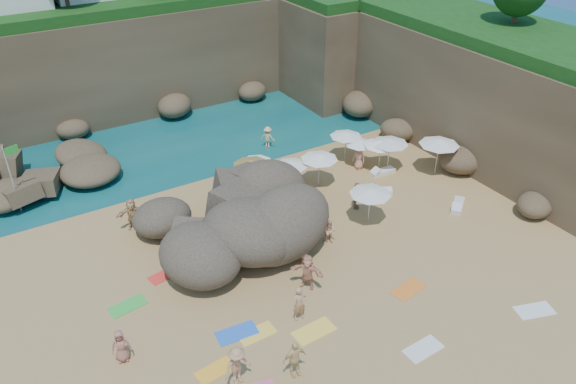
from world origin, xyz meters
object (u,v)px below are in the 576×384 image
flag_pole (12,170)px  parasol_0 (254,163)px  rock_outcrop (220,240)px  parasol_1 (256,160)px  person_stand_3 (356,196)px  person_stand_4 (359,157)px  person_stand_1 (302,252)px  person_stand_2 (268,137)px  parasol_2 (319,156)px  person_stand_5 (132,214)px  lounger_0 (236,175)px

flag_pole → parasol_0: 14.10m
rock_outcrop → parasol_1: parasol_1 is taller
person_stand_3 → person_stand_4: (3.16, 3.83, -0.03)m
person_stand_1 → parasol_0: bearing=-104.5°
flag_pole → parasol_0: (13.05, -5.28, -0.79)m
person_stand_2 → rock_outcrop: bearing=97.1°
rock_outcrop → flag_pole: (-8.84, 8.98, 2.76)m
flag_pole → person_stand_2: 16.84m
person_stand_1 → person_stand_2: 13.67m
parasol_2 → person_stand_2: size_ratio=1.49×
person_stand_2 → person_stand_5: size_ratio=0.83×
parasol_1 → person_stand_4: size_ratio=1.20×
flag_pole → parasol_0: size_ratio=1.91×
parasol_0 → parasol_1: size_ratio=1.12×
person_stand_3 → flag_pole: bearing=95.1°
rock_outcrop → person_stand_1: bearing=-56.4°
parasol_2 → person_stand_5: parasol_2 is taller
parasol_1 → parasol_2: size_ratio=0.85×
rock_outcrop → parasol_0: (4.21, 3.70, 1.97)m
parasol_2 → person_stand_3: size_ratio=1.35×
flag_pole → lounger_0: bearing=-13.6°
parasol_1 → person_stand_4: bearing=-14.6°
parasol_2 → lounger_0: (-4.08, 3.71, -1.95)m
rock_outcrop → person_stand_2: size_ratio=5.14×
rock_outcrop → person_stand_5: size_ratio=4.27×
parasol_0 → person_stand_1: parasol_0 is taller
parasol_1 → person_stand_1: parasol_1 is taller
parasol_0 → lounger_0: parasol_0 is taller
parasol_1 → lounger_0: size_ratio=1.25×
person_stand_5 → parasol_2: bearing=5.7°
person_stand_5 → person_stand_1: bearing=-37.4°
rock_outcrop → lounger_0: (3.96, 5.88, 0.13)m
person_stand_1 → person_stand_4: (8.82, 6.70, 0.06)m
person_stand_1 → parasol_1: bearing=-107.0°
person_stand_3 → person_stand_1: bearing=152.6°
person_stand_2 → flag_pole: bearing=48.3°
person_stand_4 → person_stand_1: bearing=-83.7°
rock_outcrop → person_stand_4: 11.89m
parasol_0 → person_stand_5: bearing=-179.8°
rock_outcrop → parasol_1: (4.71, 4.35, 1.77)m
flag_pole → lounger_0: flag_pole is taller
parasol_2 → person_stand_1: (-5.29, -6.31, -1.29)m
parasol_1 → person_stand_4: (6.87, -1.79, -0.92)m
parasol_1 → lounger_0: parasol_1 is taller
lounger_0 → person_stand_4: 8.34m
parasol_1 → person_stand_5: size_ratio=1.06×
rock_outcrop → flag_pole: flag_pole is taller
parasol_1 → person_stand_4: parasol_1 is taller
rock_outcrop → person_stand_1: (2.75, -4.14, 0.79)m
parasol_1 → parasol_2: 3.99m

